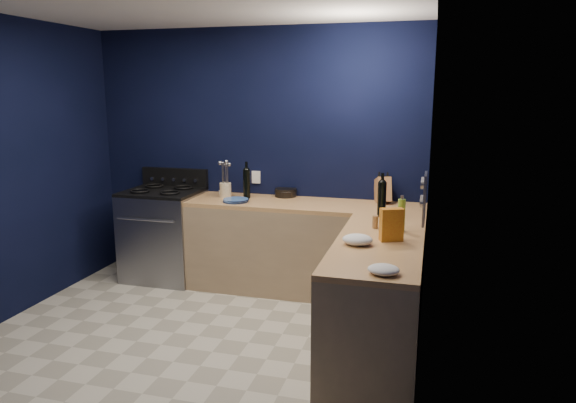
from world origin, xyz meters
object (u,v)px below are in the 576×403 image
(utensil_crock, at_px, (225,190))
(knife_block, at_px, (383,190))
(gas_range, at_px, (164,236))
(plate_stack, at_px, (236,200))
(crouton_bag, at_px, (391,225))

(utensil_crock, relative_size, knife_block, 0.62)
(gas_range, xyz_separation_m, knife_block, (2.25, 0.24, 0.56))
(plate_stack, relative_size, utensil_crock, 1.67)
(knife_block, relative_size, crouton_bag, 0.99)
(crouton_bag, bearing_deg, gas_range, 132.81)
(plate_stack, height_order, knife_block, knife_block)
(crouton_bag, bearing_deg, knife_block, 75.09)
(gas_range, xyz_separation_m, crouton_bag, (2.44, -1.10, 0.56))
(utensil_crock, bearing_deg, crouton_bag, -33.68)
(utensil_crock, distance_m, knife_block, 1.58)
(knife_block, bearing_deg, plate_stack, 177.68)
(plate_stack, xyz_separation_m, utensil_crock, (-0.18, 0.20, 0.06))
(plate_stack, xyz_separation_m, crouton_bag, (1.58, -0.98, 0.10))
(plate_stack, relative_size, knife_block, 1.03)
(utensil_crock, height_order, knife_block, knife_block)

